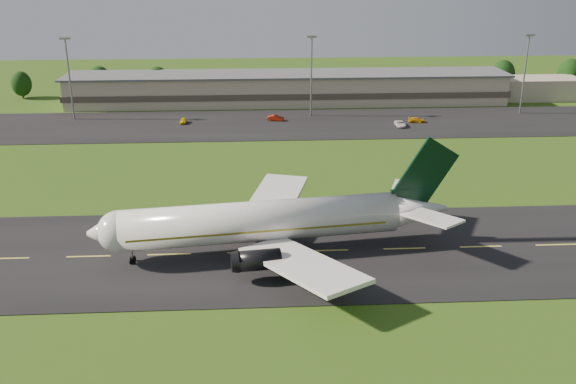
{
  "coord_description": "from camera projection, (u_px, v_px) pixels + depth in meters",
  "views": [
    {
      "loc": [
        -10.14,
        -81.01,
        39.04
      ],
      "look_at": [
        -5.03,
        8.0,
        6.0
      ],
      "focal_mm": 40.0,
      "sensor_mm": 36.0,
      "label": 1
    }
  ],
  "objects": [
    {
      "name": "light_mast_centre",
      "position": [
        311.0,
        67.0,
        160.68
      ],
      "size": [
        2.4,
        1.2,
        20.35
      ],
      "color": "gray",
      "rests_on": "ground"
    },
    {
      "name": "service_vehicle_b",
      "position": [
        276.0,
        118.0,
        160.02
      ],
      "size": [
        4.32,
        2.21,
        1.36
      ],
      "primitive_type": "imported",
      "rotation": [
        0.0,
        0.0,
        1.38
      ],
      "color": "maroon",
      "rests_on": "apron"
    },
    {
      "name": "tree_line",
      "position": [
        403.0,
        78.0,
        189.8
      ],
      "size": [
        194.57,
        9.61,
        10.11
      ],
      "color": "black",
      "rests_on": "ground"
    },
    {
      "name": "terminal",
      "position": [
        311.0,
        88.0,
        178.94
      ],
      "size": [
        145.0,
        16.0,
        8.4
      ],
      "color": "#C1B493",
      "rests_on": "ground"
    },
    {
      "name": "taxiway",
      "position": [
        327.0,
        251.0,
        89.93
      ],
      "size": [
        220.0,
        30.0,
        0.1
      ],
      "primitive_type": "cube",
      "color": "black",
      "rests_on": "ground"
    },
    {
      "name": "light_mast_east",
      "position": [
        526.0,
        65.0,
        163.64
      ],
      "size": [
        2.4,
        1.2,
        20.35
      ],
      "color": "gray",
      "rests_on": "ground"
    },
    {
      "name": "airliner",
      "position": [
        267.0,
        222.0,
        87.98
      ],
      "size": [
        51.17,
        41.84,
        15.57
      ],
      "rotation": [
        0.0,
        0.0,
        0.13
      ],
      "color": "white",
      "rests_on": "ground"
    },
    {
      "name": "service_vehicle_d",
      "position": [
        417.0,
        120.0,
        158.45
      ],
      "size": [
        4.33,
        2.2,
        1.2
      ],
      "primitive_type": "imported",
      "rotation": [
        0.0,
        0.0,
        1.44
      ],
      "color": "orange",
      "rests_on": "apron"
    },
    {
      "name": "service_vehicle_a",
      "position": [
        183.0,
        121.0,
        157.58
      ],
      "size": [
        1.5,
        3.72,
        1.27
      ],
      "primitive_type": "imported",
      "rotation": [
        0.0,
        0.0,
        -0.0
      ],
      "color": "yellow",
      "rests_on": "apron"
    },
    {
      "name": "apron",
      "position": [
        293.0,
        124.0,
        157.33
      ],
      "size": [
        260.0,
        30.0,
        0.1
      ],
      "primitive_type": "cube",
      "color": "black",
      "rests_on": "ground"
    },
    {
      "name": "service_vehicle_c",
      "position": [
        400.0,
        124.0,
        154.7
      ],
      "size": [
        2.21,
        4.67,
        1.29
      ],
      "primitive_type": "imported",
      "rotation": [
        0.0,
        0.0,
        0.01
      ],
      "color": "silver",
      "rests_on": "apron"
    },
    {
      "name": "light_mast_west",
      "position": [
        68.0,
        69.0,
        157.45
      ],
      "size": [
        2.4,
        1.2,
        20.35
      ],
      "color": "gray",
      "rests_on": "ground"
    },
    {
      "name": "ground",
      "position": [
        327.0,
        251.0,
        89.95
      ],
      "size": [
        360.0,
        360.0,
        0.0
      ],
      "primitive_type": "plane",
      "color": "#294912",
      "rests_on": "ground"
    }
  ]
}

